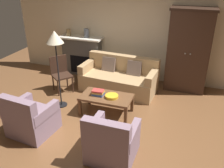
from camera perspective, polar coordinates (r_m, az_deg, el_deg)
The scene contains 14 objects.
ground_plane at distance 5.05m, azimuth -1.77°, elevation -9.46°, with size 9.60×9.60×0.00m, color brown.
back_wall at distance 6.74m, azimuth 5.86°, elevation 12.69°, with size 7.20×0.10×2.80m, color beige.
fireplace at distance 7.24m, azimuth -7.00°, elevation 6.71°, with size 1.26×0.48×1.12m.
armoire at distance 6.35m, azimuth 17.45°, elevation 7.45°, with size 1.06×0.57×2.07m.
couch at distance 6.26m, azimuth 1.69°, elevation 1.29°, with size 1.98×1.00×0.86m.
coffee_table at distance 5.23m, azimuth -1.34°, elevation -3.38°, with size 1.10×0.60×0.42m.
fruit_bowl at distance 5.14m, azimuth -0.05°, elevation -2.89°, with size 0.28×0.28×0.06m, color gold.
book_stack at distance 5.22m, azimuth -3.29°, elevation -2.01°, with size 0.25×0.18×0.12m.
mantel_vase_bronze at distance 7.22m, azimuth -10.13°, elevation 11.81°, with size 0.12×0.12×0.19m, color olive.
mantel_vase_slate at distance 6.96m, azimuth -6.00°, elevation 11.77°, with size 0.14×0.14×0.24m, color #565B66.
armchair_near_left at distance 4.89m, azimuth -18.50°, elevation -7.81°, with size 0.85×0.85×0.88m.
armchair_near_right at distance 4.10m, azimuth -0.08°, elevation -13.51°, with size 0.79×0.78×0.88m.
side_chair_wooden at distance 6.32m, azimuth -11.96°, elevation 2.87°, with size 0.62×0.62×0.90m.
floor_lamp at distance 5.22m, azimuth -13.19°, elevation 9.60°, with size 0.36×0.36×1.75m.
Camera 1 is at (1.48, -3.85, 2.91)m, focal length 39.02 mm.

